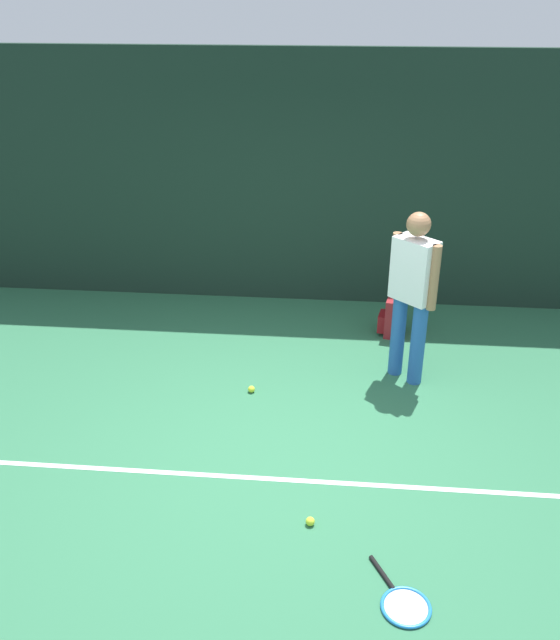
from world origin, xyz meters
TOP-DOWN VIEW (x-y plane):
  - ground_plane at (0.00, 0.00)m, footprint 12.00×12.00m
  - back_fence at (0.00, 3.00)m, footprint 10.00×0.10m
  - court_line at (0.00, -0.42)m, footprint 9.00×0.05m
  - tennis_player at (1.16, 1.23)m, footprint 0.44×0.43m
  - tennis_racket at (0.97, -1.55)m, footprint 0.44×0.62m
  - backpack at (1.10, 2.13)m, footprint 0.33×0.33m
  - tennis_ball_near_player at (-0.31, 0.81)m, footprint 0.07×0.07m
  - tennis_ball_by_fence at (0.34, -0.90)m, footprint 0.07×0.07m

SIDE VIEW (x-z plane):
  - ground_plane at x=0.00m, z-range 0.00..0.00m
  - court_line at x=0.00m, z-range 0.00..0.00m
  - tennis_racket at x=0.97m, z-range 0.00..0.03m
  - tennis_ball_near_player at x=-0.31m, z-range 0.00..0.07m
  - tennis_ball_by_fence at x=0.34m, z-range 0.00..0.07m
  - backpack at x=1.10m, z-range -0.01..0.43m
  - tennis_player at x=1.16m, z-range 0.12..1.82m
  - back_fence at x=0.00m, z-range 0.00..2.91m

